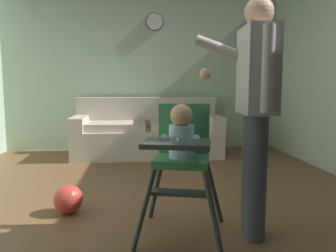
{
  "coord_description": "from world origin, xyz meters",
  "views": [
    {
      "loc": [
        -0.13,
        -2.58,
        1.04
      ],
      "look_at": [
        0.1,
        -0.26,
        0.76
      ],
      "focal_mm": 35.68,
      "sensor_mm": 36.0,
      "label": 1
    }
  ],
  "objects_px": {
    "adult_standing": "(255,105)",
    "toy_ball_second": "(68,199)",
    "couch": "(148,133)",
    "wall_clock": "(155,22)",
    "high_chair": "(182,145)"
  },
  "relations": [
    {
      "from": "adult_standing",
      "to": "toy_ball_second",
      "type": "relative_size",
      "value": 6.77
    },
    {
      "from": "couch",
      "to": "wall_clock",
      "type": "relative_size",
      "value": 7.71
    },
    {
      "from": "couch",
      "to": "adult_standing",
      "type": "xyz_separation_m",
      "value": [
        0.62,
        -2.82,
        0.58
      ]
    },
    {
      "from": "adult_standing",
      "to": "wall_clock",
      "type": "bearing_deg",
      "value": -75.79
    },
    {
      "from": "couch",
      "to": "high_chair",
      "type": "relative_size",
      "value": 2.34
    },
    {
      "from": "high_chair",
      "to": "wall_clock",
      "type": "bearing_deg",
      "value": -166.11
    },
    {
      "from": "couch",
      "to": "toy_ball_second",
      "type": "relative_size",
      "value": 9.12
    },
    {
      "from": "couch",
      "to": "toy_ball_second",
      "type": "xyz_separation_m",
      "value": [
        -0.74,
        -2.28,
        -0.21
      ]
    },
    {
      "from": "couch",
      "to": "toy_ball_second",
      "type": "height_order",
      "value": "couch"
    },
    {
      "from": "high_chair",
      "to": "adult_standing",
      "type": "height_order",
      "value": "adult_standing"
    },
    {
      "from": "adult_standing",
      "to": "toy_ball_second",
      "type": "bearing_deg",
      "value": -15.75
    },
    {
      "from": "high_chair",
      "to": "wall_clock",
      "type": "relative_size",
      "value": 3.3
    },
    {
      "from": "toy_ball_second",
      "to": "couch",
      "type": "bearing_deg",
      "value": 72.08
    },
    {
      "from": "couch",
      "to": "wall_clock",
      "type": "bearing_deg",
      "value": 164.0
    },
    {
      "from": "high_chair",
      "to": "wall_clock",
      "type": "distance_m",
      "value": 3.54
    }
  ]
}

